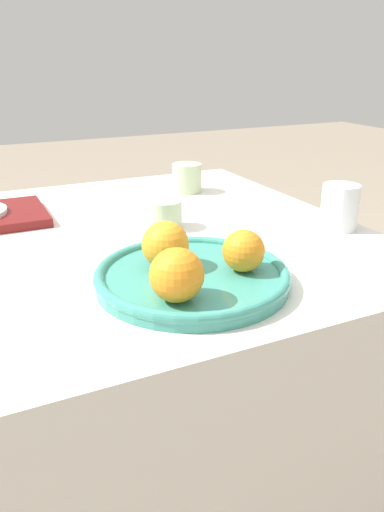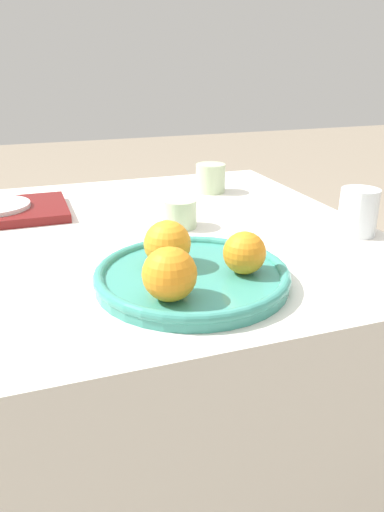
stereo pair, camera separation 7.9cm
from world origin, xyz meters
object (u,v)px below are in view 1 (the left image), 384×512
(fruit_platter, at_px, (192,276))
(cup_2, at_px, (187,178))
(orange_1, at_px, (244,251))
(orange_2, at_px, (165,245))
(water_glass, at_px, (340,207))
(orange_0, at_px, (177,275))
(cup_1, at_px, (165,214))

(fruit_platter, height_order, cup_2, cup_2)
(orange_1, height_order, orange_2, orange_2)
(water_glass, bearing_deg, orange_0, -157.15)
(orange_1, bearing_deg, orange_0, -160.14)
(water_glass, xyz_separation_m, cup_2, (-0.16, 0.42, -0.01))
(orange_0, distance_m, cup_1, 0.39)
(fruit_platter, xyz_separation_m, orange_1, (0.08, -0.03, 0.04))
(fruit_platter, distance_m, cup_2, 0.59)
(orange_2, height_order, cup_1, orange_2)
(orange_0, relative_size, orange_2, 1.01)
(fruit_platter, relative_size, cup_1, 4.36)
(cup_2, bearing_deg, orange_0, -116.18)
(orange_2, bearing_deg, cup_2, 61.46)
(fruit_platter, xyz_separation_m, cup_1, (0.07, 0.28, 0.02))
(fruit_platter, bearing_deg, cup_2, 65.80)
(orange_0, bearing_deg, cup_1, 69.84)
(water_glass, bearing_deg, orange_1, -155.90)
(cup_2, bearing_deg, orange_2, -118.54)
(orange_0, height_order, cup_1, orange_0)
(orange_1, bearing_deg, water_glass, 24.10)
(water_glass, bearing_deg, orange_2, -169.94)
(cup_1, bearing_deg, cup_2, 56.28)
(orange_0, height_order, cup_2, orange_0)
(water_glass, height_order, cup_2, water_glass)
(cup_2, bearing_deg, water_glass, -69.14)
(orange_2, height_order, water_glass, orange_2)
(orange_2, distance_m, cup_1, 0.26)
(orange_2, relative_size, water_glass, 0.81)
(orange_0, xyz_separation_m, cup_1, (0.13, 0.36, -0.03))
(orange_2, height_order, cup_2, orange_2)
(orange_0, xyz_separation_m, water_glass, (0.46, 0.20, -0.01))
(orange_0, bearing_deg, orange_1, 19.86)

